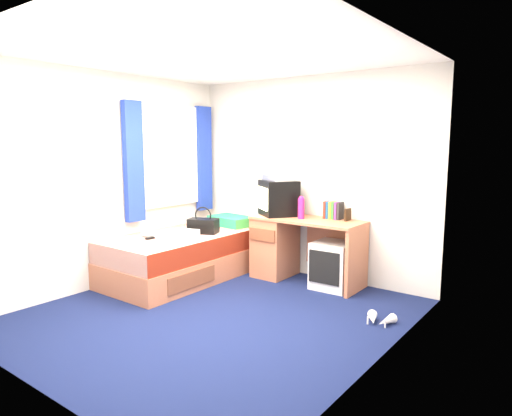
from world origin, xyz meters
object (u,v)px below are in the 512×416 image
Objects in this scene: pink_water_bottle at (301,209)px; crt_tv at (278,198)px; desk at (288,244)px; towel at (184,234)px; water_bottle at (150,234)px; white_heels at (379,320)px; remote_control at (152,238)px; pillow at (231,221)px; picture_frame at (348,215)px; magazine at (186,232)px; handbag at (203,225)px; storage_cube at (333,265)px; aerosol_can at (302,210)px; colour_swatch_fan at (161,241)px; vcr at (279,177)px; bed at (186,256)px.

crt_tv is at bearing 170.88° from pink_water_bottle.
desk reaches higher than towel.
water_bottle reaches higher than white_heels.
crt_tv reaches higher than white_heels.
desk is 8.12× the size of remote_control.
crt_tv reaches higher than pillow.
picture_frame is at bearing 131.29° from white_heels.
pillow is 0.96m from towel.
picture_frame is at bearing 25.13° from magazine.
crt_tv reaches higher than handbag.
pillow reaches higher than magazine.
storage_cube is 0.76m from aerosol_can.
handbag is 0.63m from colour_swatch_fan.
handbag reaches higher than colour_swatch_fan.
towel reaches higher than white_heels.
storage_cube is 1.22m from vcr.
picture_frame is 1.86m from towel.
aerosol_can reaches higher than towel.
storage_cube is at bearing -107.45° from picture_frame.
white_heels is (2.53, 0.46, -0.51)m from remote_control.
vcr is at bearing 155.86° from white_heels.
pillow is 1.19m from remote_control.
aerosol_can reaches higher than storage_cube.
pink_water_bottle reaches higher than storage_cube.
pink_water_bottle is at bearing 152.19° from white_heels.
colour_swatch_fan is at bearing -77.51° from bed.
pillow is 0.92m from desk.
handbag is at bearing -110.46° from vcr.
storage_cube is 3.28× the size of remote_control.
vcr reaches higher than storage_cube.
storage_cube is 1.91× the size of white_heels.
bed is 1.50m from pink_water_bottle.
crt_tv is at bearing -165.71° from picture_frame.
vcr is at bearing 174.86° from storage_cube.
pillow is at bearing -150.63° from vcr.
magazine is at bearing -150.03° from picture_frame.
vcr is (-0.14, 0.00, 0.80)m from desk.
desk reaches higher than magazine.
pillow is 1.08m from aerosol_can.
picture_frame is at bearing 4.97° from pillow.
bed is 3.59× the size of pillow.
handbag is at bearing -145.02° from desk.
handbag is 1.41× the size of magazine.
pink_water_bottle is 1.17× the size of water_bottle.
water_bottle is at bearing -170.70° from white_heels.
bed is at bearing -144.99° from aerosol_can.
desk is 1.25m from towel.
desk is 5.55× the size of pink_water_bottle.
magazine is at bearing 81.10° from remote_control.
pillow is at bearing 76.48° from remote_control.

